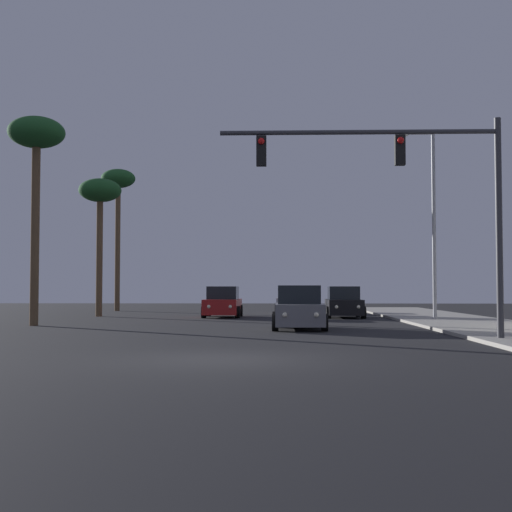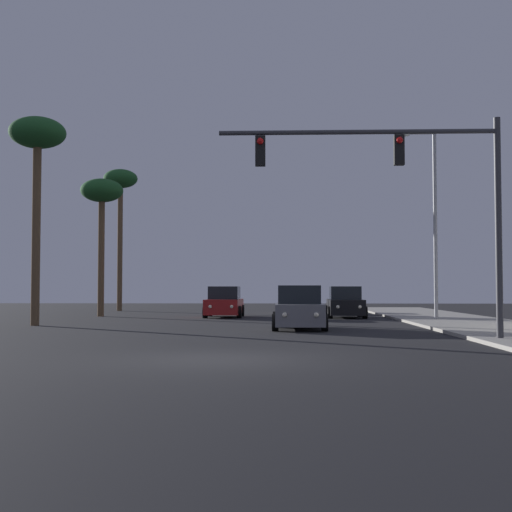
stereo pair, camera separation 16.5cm
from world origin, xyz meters
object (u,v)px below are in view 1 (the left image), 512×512
(palm_tree_far, at_px, (118,188))
(palm_tree_mid, at_px, (100,197))
(car_silver, at_px, (291,301))
(car_grey, at_px, (299,309))
(street_lamp, at_px, (431,214))
(car_black, at_px, (344,303))
(traffic_light_mast, at_px, (415,180))
(car_red, at_px, (223,303))
(palm_tree_near, at_px, (36,144))

(palm_tree_far, height_order, palm_tree_mid, palm_tree_far)
(car_silver, xyz_separation_m, palm_tree_far, (-12.12, 3.90, 7.95))
(car_grey, distance_m, street_lamp, 10.14)
(palm_tree_mid, bearing_deg, car_black, -5.02)
(car_grey, relative_size, street_lamp, 0.48)
(car_black, xyz_separation_m, traffic_light_mast, (0.55, -17.42, 4.02))
(car_red, height_order, car_silver, same)
(car_red, relative_size, car_black, 1.00)
(car_black, height_order, car_grey, same)
(traffic_light_mast, bearing_deg, street_lamp, 75.99)
(car_red, distance_m, palm_tree_far, 15.76)
(car_grey, bearing_deg, street_lamp, -135.24)
(car_black, relative_size, car_silver, 1.00)
(car_black, distance_m, palm_tree_far, 20.22)
(car_grey, bearing_deg, car_black, -104.04)
(street_lamp, relative_size, palm_tree_far, 0.90)
(car_silver, xyz_separation_m, traffic_light_mast, (3.27, -24.72, 4.02))
(street_lamp, bearing_deg, palm_tree_near, -166.53)
(car_grey, xyz_separation_m, palm_tree_far, (-12.11, 22.26, 7.95))
(palm_tree_near, bearing_deg, palm_tree_mid, 88.76)
(palm_tree_near, distance_m, palm_tree_mid, 10.05)
(palm_tree_near, distance_m, palm_tree_far, 20.05)
(car_red, distance_m, car_grey, 12.09)
(car_silver, height_order, palm_tree_near, palm_tree_near)
(car_silver, distance_m, palm_tree_far, 15.01)
(car_red, distance_m, palm_tree_near, 13.62)
(car_grey, bearing_deg, palm_tree_mid, -48.62)
(car_red, bearing_deg, palm_tree_near, 52.93)
(car_grey, height_order, street_lamp, street_lamp)
(car_black, distance_m, car_grey, 11.40)
(palm_tree_mid, bearing_deg, traffic_light_mast, -52.79)
(car_grey, relative_size, palm_tree_near, 0.49)
(palm_tree_far, bearing_deg, palm_tree_near, -87.05)
(car_silver, bearing_deg, street_lamp, 119.32)
(car_red, distance_m, car_silver, 7.89)
(car_silver, bearing_deg, palm_tree_far, -17.02)
(car_red, bearing_deg, car_silver, -117.97)
(car_black, distance_m, car_silver, 7.79)
(car_silver, xyz_separation_m, palm_tree_near, (-11.09, -16.10, 6.95))
(palm_tree_mid, bearing_deg, car_silver, 29.31)
(car_black, xyz_separation_m, palm_tree_near, (-13.81, -8.81, 6.95))
(car_silver, distance_m, palm_tree_near, 20.75)
(car_grey, height_order, palm_tree_near, palm_tree_near)
(car_black, bearing_deg, car_red, -2.92)
(car_red, xyz_separation_m, traffic_light_mast, (7.11, -17.83, 4.02))
(car_red, height_order, car_grey, same)
(car_grey, relative_size, traffic_light_mast, 0.52)
(car_silver, relative_size, palm_tree_mid, 0.56)
(palm_tree_near, bearing_deg, palm_tree_far, 92.95)
(street_lamp, bearing_deg, traffic_light_mast, -104.01)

